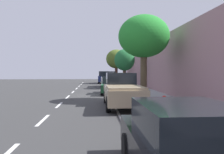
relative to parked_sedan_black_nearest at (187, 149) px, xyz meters
The scene contains 17 objects.
ground 15.59m from the parked_sedan_black_nearest, 93.45° to the left, with size 74.44×74.44×0.00m, color #353535.
sidewalk 15.79m from the parked_sedan_black_nearest, 80.14° to the left, with size 3.16×46.52×0.15m, color #95999E.
curb_edge 15.60m from the parked_sedan_black_nearest, 86.16° to the left, with size 0.16×46.52×0.15m, color gray.
lane_stripe_centre 14.88m from the parked_sedan_black_nearest, 104.59° to the left, with size 0.14×44.20×0.01m.
lane_stripe_bike_edge 15.57m from the parked_sedan_black_nearest, 91.57° to the left, with size 0.12×46.52×0.01m, color white.
building_facade 16.30m from the parked_sedan_black_nearest, 73.75° to the left, with size 0.50×46.52×5.15m, color gray.
parked_sedan_black_nearest is the anchor object (origin of this frame).
parked_pickup_tan_second 9.33m from the parked_sedan_black_nearest, 90.01° to the left, with size 2.04×5.31×1.95m.
parked_sedan_green_mid 16.60m from the parked_sedan_black_nearest, 90.45° to the left, with size 2.01×4.48×1.52m.
parked_suv_white_far 25.35m from the parked_sedan_black_nearest, 89.74° to the left, with size 2.04×4.74×1.99m.
parked_suv_dark_blue_farthest 33.63m from the parked_sedan_black_nearest, 90.19° to the left, with size 2.15×4.79×1.99m.
bicycle_at_curb 21.35m from the parked_sedan_black_nearest, 88.45° to the left, with size 1.51×0.96×0.77m.
cyclist_with_backpack 20.89m from the parked_sedan_black_nearest, 87.82° to the left, with size 0.54×0.55×1.69m.
street_tree_near_cyclist 12.72m from the parked_sedan_black_nearest, 81.38° to the left, with size 3.56×3.56×5.82m.
street_tree_mid_block 22.83m from the parked_sedan_black_nearest, 85.39° to the left, with size 2.38×2.38×4.44m.
street_tree_far_end 33.49m from the parked_sedan_black_nearest, 86.86° to the left, with size 3.31×3.31×5.40m.
fire_hydrant 6.24m from the parked_sedan_black_nearest, 76.35° to the left, with size 0.22×0.22×0.84m.
Camera 1 is at (-0.59, -19.23, 2.08)m, focal length 36.44 mm.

